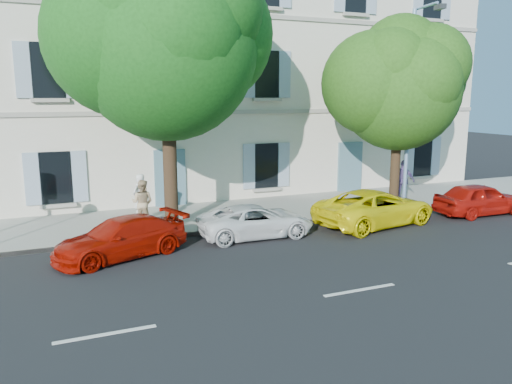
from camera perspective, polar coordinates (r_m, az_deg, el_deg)
name	(u,v)px	position (r m, az deg, el deg)	size (l,w,h in m)	color
ground	(288,246)	(15.95, 3.63, -6.14)	(90.00, 90.00, 0.00)	black
sidewalk	(238,213)	(19.87, -2.05, -2.46)	(36.00, 4.50, 0.15)	#A09E96
kerb	(259,226)	(17.92, 0.40, -3.93)	(36.00, 0.16, 0.16)	#9E998E
building	(195,68)	(24.84, -6.96, 13.91)	(28.00, 7.00, 12.00)	silver
car_red_coupe	(121,238)	(15.21, -15.19, -5.09)	(1.62, 4.00, 1.16)	#A11004
car_white_coupe	(256,221)	(16.78, 0.00, -3.33)	(1.80, 3.91, 1.09)	white
car_yellow_supercar	(375,207)	(18.77, 13.46, -1.73)	(2.19, 4.75, 1.32)	yellow
car_red_hatchback	(480,199)	(21.75, 24.21, -0.72)	(1.52, 3.79, 1.29)	#A9120A
tree_left	(166,49)	(17.24, -10.22, 15.75)	(6.04, 6.04, 9.36)	#3A2819
tree_right	(399,90)	(21.02, 16.05, 11.09)	(4.79, 4.79, 7.38)	#3A2819
street_lamp	(412,98)	(20.91, 17.43, 10.25)	(0.33, 1.68, 7.87)	#7293BF
pedestrian_a	(140,198)	(18.68, -13.15, -0.62)	(0.64, 0.42, 1.75)	white
pedestrian_b	(142,203)	(18.06, -12.86, -1.19)	(0.80, 0.62, 1.64)	tan
pedestrian_c	(403,180)	(22.90, 16.49, 1.32)	(1.03, 0.43, 1.76)	#5F4C8C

